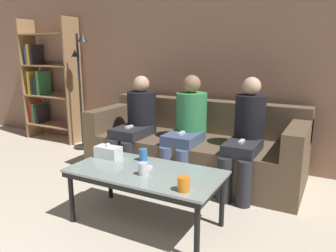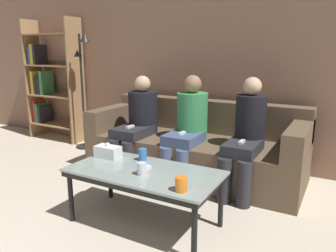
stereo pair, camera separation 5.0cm
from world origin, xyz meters
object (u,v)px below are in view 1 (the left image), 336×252
object	(u,v)px
cup_near_right	(184,184)
seated_person_mid_left	(187,126)
tissue_box	(108,152)
game_remote	(145,169)
couch	(195,147)
cup_far_center	(143,169)
coffee_table	(145,175)
cup_near_left	(143,155)
seated_person_mid_right	(246,134)
seated_person_left_end	(137,121)
bookshelf	(46,82)
standing_lamp	(81,79)

from	to	relation	value
cup_near_right	seated_person_mid_left	xyz separation A→B (m)	(-0.53, 1.21, 0.09)
tissue_box	game_remote	world-z (taller)	tissue_box
couch	cup_far_center	distance (m)	1.32
seated_person_mid_left	coffee_table	bearing A→B (deg)	-83.82
cup_far_center	cup_near_left	bearing A→B (deg)	122.03
cup_near_right	coffee_table	bearing A→B (deg)	154.10
cup_near_right	seated_person_mid_right	size ratio (longest dim) A/B	0.09
tissue_box	seated_person_left_end	xyz separation A→B (m)	(-0.29, 0.89, 0.07)
cup_near_right	bookshelf	xyz separation A→B (m)	(-3.12, 1.72, 0.38)
game_remote	standing_lamp	world-z (taller)	standing_lamp
game_remote	seated_person_mid_left	bearing A→B (deg)	96.18
cup_near_left	cup_near_right	bearing A→B (deg)	-35.18
coffee_table	game_remote	distance (m)	0.05
game_remote	bookshelf	size ratio (longest dim) A/B	0.08
game_remote	standing_lamp	size ratio (longest dim) A/B	0.10
couch	seated_person_mid_left	world-z (taller)	seated_person_mid_left
tissue_box	standing_lamp	distance (m)	1.96
couch	seated_person_mid_right	bearing A→B (deg)	-19.90
bookshelf	seated_person_mid_left	size ratio (longest dim) A/B	1.63
cup_near_left	seated_person_mid_left	world-z (taller)	seated_person_mid_left
coffee_table	seated_person_mid_right	bearing A→B (deg)	62.60
cup_far_center	game_remote	size ratio (longest dim) A/B	0.63
couch	seated_person_left_end	xyz separation A→B (m)	(-0.62, -0.21, 0.28)
bookshelf	seated_person_mid_left	distance (m)	2.66
tissue_box	seated_person_mid_right	world-z (taller)	seated_person_mid_right
cup_near_right	standing_lamp	size ratio (longest dim) A/B	0.06
cup_far_center	seated_person_mid_right	bearing A→B (deg)	66.15
couch	seated_person_mid_left	distance (m)	0.36
cup_near_right	seated_person_mid_right	distance (m)	1.20
game_remote	seated_person_mid_right	distance (m)	1.12
coffee_table	cup_far_center	bearing A→B (deg)	-67.26
tissue_box	seated_person_mid_left	bearing A→B (deg)	69.70
couch	bookshelf	xyz separation A→B (m)	(-2.59, 0.30, 0.58)
tissue_box	seated_person_left_end	size ratio (longest dim) A/B	0.21
standing_lamp	tissue_box	bearing A→B (deg)	-41.44
bookshelf	standing_lamp	world-z (taller)	bookshelf
cup_near_left	seated_person_mid_left	xyz separation A→B (m)	(0.03, 0.82, 0.09)
standing_lamp	cup_far_center	bearing A→B (deg)	-37.44
bookshelf	seated_person_mid_right	distance (m)	3.27
couch	cup_near_right	bearing A→B (deg)	-69.45
cup_near_left	seated_person_left_end	size ratio (longest dim) A/B	0.09
cup_far_center	bookshelf	size ratio (longest dim) A/B	0.05
cup_near_left	bookshelf	distance (m)	2.91
cup_near_right	standing_lamp	distance (m)	2.82
couch	cup_near_left	distance (m)	1.04
tissue_box	seated_person_mid_right	bearing A→B (deg)	42.57
couch	bookshelf	bearing A→B (deg)	173.36
seated_person_mid_left	standing_lamp	bearing A→B (deg)	168.37
bookshelf	seated_person_mid_right	xyz separation A→B (m)	(3.21, -0.53, -0.30)
seated_person_left_end	seated_person_mid_left	distance (m)	0.62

